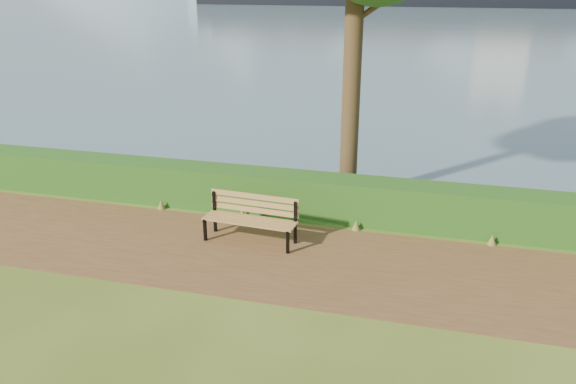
# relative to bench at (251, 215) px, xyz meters

# --- Properties ---
(ground) EXTENTS (140.00, 140.00, 0.00)m
(ground) POSITION_rel_bench_xyz_m (0.50, -0.96, -0.58)
(ground) COLOR #415718
(ground) RESTS_ON ground
(path) EXTENTS (40.00, 3.40, 0.01)m
(path) POSITION_rel_bench_xyz_m (0.50, -0.66, -0.58)
(path) COLOR brown
(path) RESTS_ON ground
(hedge) EXTENTS (32.00, 0.85, 1.00)m
(hedge) POSITION_rel_bench_xyz_m (0.50, 1.64, -0.08)
(hedge) COLOR #143F12
(hedge) RESTS_ON ground
(bench) EXTENTS (2.05, 0.73, 1.01)m
(bench) POSITION_rel_bench_xyz_m (0.00, 0.00, 0.00)
(bench) COLOR black
(bench) RESTS_ON ground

